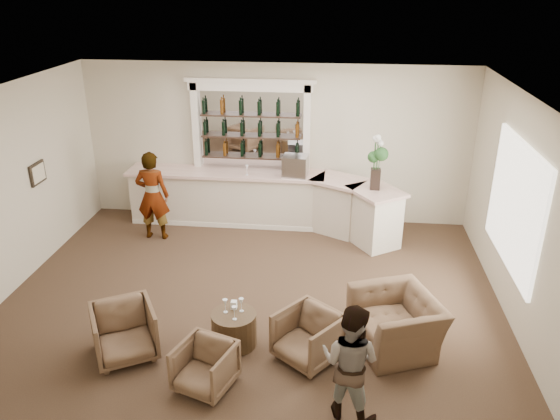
{
  "coord_description": "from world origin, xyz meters",
  "views": [
    {
      "loc": [
        1.31,
        -7.38,
        4.85
      ],
      "look_at": [
        0.38,
        0.9,
        1.28
      ],
      "focal_mm": 35.0,
      "sensor_mm": 36.0,
      "label": 1
    }
  ],
  "objects_px": {
    "bar_counter": "(265,201)",
    "armchair_far": "(396,322)",
    "cocktail_table": "(234,329)",
    "espresso_machine": "(295,166)",
    "armchair_right": "(308,337)",
    "guest": "(350,362)",
    "armchair_center": "(205,367)",
    "armchair_left": "(124,332)",
    "flower_vase": "(377,159)",
    "sommelier": "(153,196)"
  },
  "relations": [
    {
      "from": "armchair_far",
      "to": "espresso_machine",
      "type": "bearing_deg",
      "value": -177.05
    },
    {
      "from": "bar_counter",
      "to": "sommelier",
      "type": "height_order",
      "value": "sommelier"
    },
    {
      "from": "sommelier",
      "to": "flower_vase",
      "type": "distance_m",
      "value": 4.38
    },
    {
      "from": "armchair_center",
      "to": "flower_vase",
      "type": "height_order",
      "value": "flower_vase"
    },
    {
      "from": "sommelier",
      "to": "flower_vase",
      "type": "bearing_deg",
      "value": -177.04
    },
    {
      "from": "sommelier",
      "to": "cocktail_table",
      "type": "bearing_deg",
      "value": 124.32
    },
    {
      "from": "cocktail_table",
      "to": "flower_vase",
      "type": "distance_m",
      "value": 4.32
    },
    {
      "from": "armchair_center",
      "to": "armchair_right",
      "type": "xyz_separation_m",
      "value": [
        1.26,
        0.71,
        0.04
      ]
    },
    {
      "from": "sommelier",
      "to": "guest",
      "type": "xyz_separation_m",
      "value": [
        3.83,
        -4.44,
        -0.15
      ]
    },
    {
      "from": "cocktail_table",
      "to": "bar_counter",
      "type": "bearing_deg",
      "value": 91.54
    },
    {
      "from": "espresso_machine",
      "to": "armchair_right",
      "type": "bearing_deg",
      "value": -77.41
    },
    {
      "from": "armchair_right",
      "to": "guest",
      "type": "bearing_deg",
      "value": -22.75
    },
    {
      "from": "armchair_center",
      "to": "espresso_machine",
      "type": "relative_size",
      "value": 1.41
    },
    {
      "from": "guest",
      "to": "armchair_left",
      "type": "bearing_deg",
      "value": 8.88
    },
    {
      "from": "bar_counter",
      "to": "armchair_right",
      "type": "bearing_deg",
      "value": -74.61
    },
    {
      "from": "armchair_center",
      "to": "flower_vase",
      "type": "xyz_separation_m",
      "value": [
        2.27,
        4.4,
        1.42
      ]
    },
    {
      "from": "sommelier",
      "to": "armchair_far",
      "type": "height_order",
      "value": "sommelier"
    },
    {
      "from": "bar_counter",
      "to": "guest",
      "type": "height_order",
      "value": "guest"
    },
    {
      "from": "armchair_far",
      "to": "espresso_machine",
      "type": "height_order",
      "value": "espresso_machine"
    },
    {
      "from": "guest",
      "to": "armchair_left",
      "type": "height_order",
      "value": "guest"
    },
    {
      "from": "armchair_center",
      "to": "espresso_machine",
      "type": "xyz_separation_m",
      "value": [
        0.71,
        4.96,
        1.04
      ]
    },
    {
      "from": "bar_counter",
      "to": "flower_vase",
      "type": "relative_size",
      "value": 5.41
    },
    {
      "from": "bar_counter",
      "to": "armchair_left",
      "type": "relative_size",
      "value": 6.88
    },
    {
      "from": "armchair_right",
      "to": "armchair_far",
      "type": "distance_m",
      "value": 1.28
    },
    {
      "from": "cocktail_table",
      "to": "espresso_machine",
      "type": "bearing_deg",
      "value": 82.75
    },
    {
      "from": "bar_counter",
      "to": "armchair_far",
      "type": "distance_m",
      "value": 4.51
    },
    {
      "from": "bar_counter",
      "to": "cocktail_table",
      "type": "height_order",
      "value": "bar_counter"
    },
    {
      "from": "armchair_right",
      "to": "espresso_machine",
      "type": "height_order",
      "value": "espresso_machine"
    },
    {
      "from": "armchair_center",
      "to": "armchair_right",
      "type": "height_order",
      "value": "armchair_right"
    },
    {
      "from": "espresso_machine",
      "to": "guest",
      "type": "bearing_deg",
      "value": -72.97
    },
    {
      "from": "cocktail_table",
      "to": "armchair_far",
      "type": "relative_size",
      "value": 0.53
    },
    {
      "from": "armchair_center",
      "to": "flower_vase",
      "type": "relative_size",
      "value": 0.65
    },
    {
      "from": "armchair_center",
      "to": "armchair_right",
      "type": "relative_size",
      "value": 0.88
    },
    {
      "from": "armchair_right",
      "to": "armchair_far",
      "type": "relative_size",
      "value": 0.65
    },
    {
      "from": "guest",
      "to": "armchair_right",
      "type": "distance_m",
      "value": 1.17
    },
    {
      "from": "armchair_right",
      "to": "armchair_far",
      "type": "xyz_separation_m",
      "value": [
        1.21,
        0.42,
        0.03
      ]
    },
    {
      "from": "flower_vase",
      "to": "guest",
      "type": "bearing_deg",
      "value": -95.75
    },
    {
      "from": "bar_counter",
      "to": "sommelier",
      "type": "xyz_separation_m",
      "value": [
        -2.12,
        -0.78,
        0.32
      ]
    },
    {
      "from": "sommelier",
      "to": "flower_vase",
      "type": "relative_size",
      "value": 1.7
    },
    {
      "from": "cocktail_table",
      "to": "espresso_machine",
      "type": "height_order",
      "value": "espresso_machine"
    },
    {
      "from": "armchair_far",
      "to": "flower_vase",
      "type": "bearing_deg",
      "value": 161.73
    },
    {
      "from": "armchair_right",
      "to": "bar_counter",
      "type": "bearing_deg",
      "value": 143.41
    },
    {
      "from": "espresso_machine",
      "to": "flower_vase",
      "type": "bearing_deg",
      "value": -14.26
    },
    {
      "from": "bar_counter",
      "to": "cocktail_table",
      "type": "relative_size",
      "value": 8.94
    },
    {
      "from": "cocktail_table",
      "to": "espresso_machine",
      "type": "xyz_separation_m",
      "value": [
        0.51,
        4.03,
        1.1
      ]
    },
    {
      "from": "armchair_far",
      "to": "armchair_center",
      "type": "bearing_deg",
      "value": -87.02
    },
    {
      "from": "espresso_machine",
      "to": "flower_vase",
      "type": "relative_size",
      "value": 0.46
    },
    {
      "from": "bar_counter",
      "to": "armchair_far",
      "type": "height_order",
      "value": "bar_counter"
    },
    {
      "from": "bar_counter",
      "to": "cocktail_table",
      "type": "xyz_separation_m",
      "value": [
        0.11,
        -4.04,
        -0.32
      ]
    },
    {
      "from": "sommelier",
      "to": "armchair_left",
      "type": "xyz_separation_m",
      "value": [
        0.79,
        -3.68,
        -0.52
      ]
    }
  ]
}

